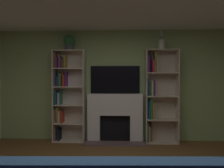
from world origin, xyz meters
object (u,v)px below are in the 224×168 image
(bookshelf_left, at_px, (66,94))
(potted_plant, at_px, (69,42))
(tv, at_px, (115,80))
(bookshelf_right, at_px, (157,95))
(vase_with_flowers, at_px, (162,44))
(fireplace, at_px, (115,116))

(bookshelf_left, relative_size, potted_plant, 5.66)
(tv, height_order, bookshelf_right, bookshelf_right)
(bookshelf_right, height_order, potted_plant, potted_plant)
(bookshelf_left, height_order, vase_with_flowers, vase_with_flowers)
(fireplace, height_order, vase_with_flowers, vase_with_flowers)
(tv, xyz_separation_m, potted_plant, (-1.05, -0.12, 0.86))
(fireplace, xyz_separation_m, tv, (0.00, 0.08, 0.84))
(potted_plant, bearing_deg, tv, 6.54)
(fireplace, distance_m, potted_plant, 2.00)
(fireplace, bearing_deg, vase_with_flowers, -2.10)
(bookshelf_right, xyz_separation_m, vase_with_flowers, (0.09, -0.03, 1.14))
(vase_with_flowers, bearing_deg, bookshelf_left, 179.10)
(fireplace, bearing_deg, potted_plant, -177.88)
(tv, height_order, vase_with_flowers, vase_with_flowers)
(tv, bearing_deg, fireplace, -90.00)
(tv, distance_m, bookshelf_left, 1.19)
(bookshelf_right, bearing_deg, vase_with_flowers, -17.85)
(tv, distance_m, vase_with_flowers, 1.32)
(fireplace, xyz_separation_m, vase_with_flowers, (1.05, -0.04, 1.64))
(bookshelf_left, bearing_deg, potted_plant, -21.75)
(bookshelf_left, bearing_deg, vase_with_flowers, -0.90)
(fireplace, height_order, bookshelf_left, bookshelf_left)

